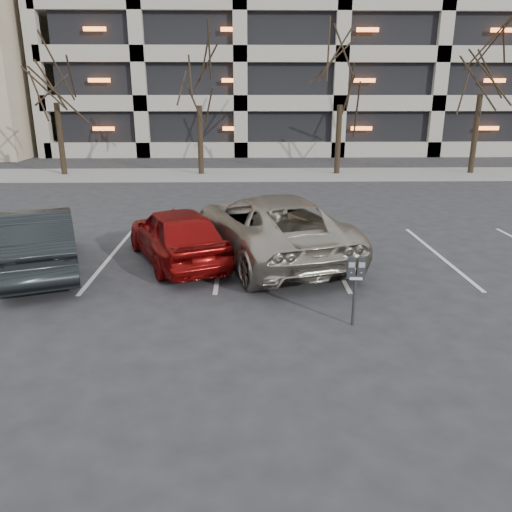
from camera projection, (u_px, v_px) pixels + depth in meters
ground at (282, 289)px, 10.55m from camera, size 140.00×140.00×0.00m
sidewalk at (260, 174)px, 25.77m from camera, size 80.00×4.00×0.12m
stall_lines at (221, 256)px, 12.71m from camera, size 16.90×5.20×0.00m
parking_garage at (402, 27)px, 40.22m from camera, size 52.00×20.00×19.00m
tree_a at (51, 55)px, 23.80m from camera, size 3.54×3.54×8.03m
tree_b at (198, 60)px, 24.02m from camera, size 3.40×3.40×7.74m
tree_c at (342, 59)px, 24.16m from camera, size 3.44×3.44×7.81m
tree_d at (487, 42)px, 24.07m from camera, size 3.91×3.91×8.89m
parking_meter at (356, 274)px, 8.60m from camera, size 0.33×0.14×1.25m
suv_silver at (270, 226)px, 12.43m from camera, size 4.31×6.35×1.62m
car_red at (177, 234)px, 12.08m from camera, size 3.17×4.43×1.40m
car_dark at (38, 241)px, 11.44m from camera, size 3.04×4.74×1.47m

